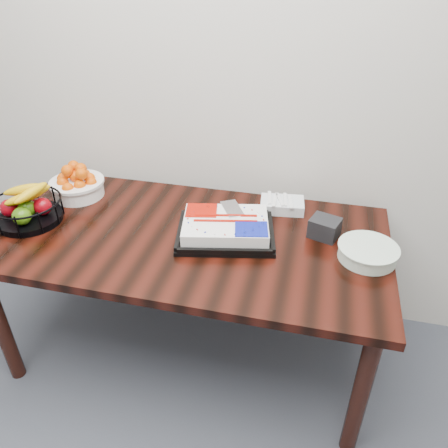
% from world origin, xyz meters
% --- Properties ---
extents(table, '(1.80, 0.90, 0.75)m').
position_xyz_m(table, '(0.00, 2.00, 0.66)').
color(table, black).
rests_on(table, ground).
extents(cake_tray, '(0.49, 0.42, 0.09)m').
position_xyz_m(cake_tray, '(0.17, 2.03, 0.79)').
color(cake_tray, black).
rests_on(cake_tray, table).
extents(tangerine_bowl, '(0.28, 0.28, 0.18)m').
position_xyz_m(tangerine_bowl, '(-0.66, 2.22, 0.83)').
color(tangerine_bowl, white).
rests_on(tangerine_bowl, table).
extents(fruit_basket, '(0.32, 0.32, 0.17)m').
position_xyz_m(fruit_basket, '(-0.76, 1.93, 0.82)').
color(fruit_basket, black).
rests_on(fruit_basket, table).
extents(plate_stack, '(0.25, 0.25, 0.06)m').
position_xyz_m(plate_stack, '(0.79, 2.00, 0.78)').
color(plate_stack, white).
rests_on(plate_stack, table).
extents(fork_bag, '(0.22, 0.16, 0.06)m').
position_xyz_m(fork_bag, '(0.39, 2.32, 0.78)').
color(fork_bag, silver).
rests_on(fork_bag, table).
extents(napkin_box, '(0.15, 0.14, 0.09)m').
position_xyz_m(napkin_box, '(0.60, 2.13, 0.79)').
color(napkin_box, black).
rests_on(napkin_box, table).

